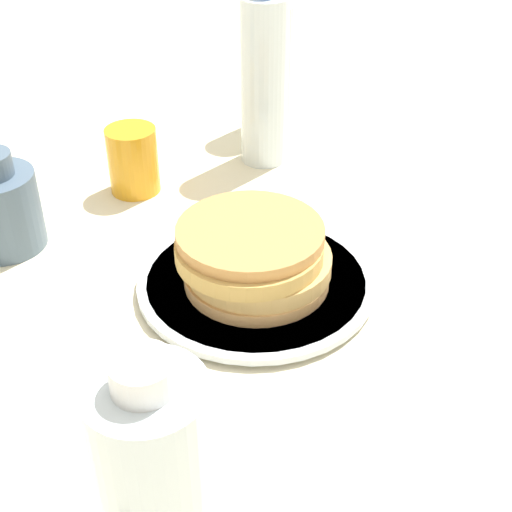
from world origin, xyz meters
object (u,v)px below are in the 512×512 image
at_px(plate, 256,282).
at_px(pancake_stack, 254,256).
at_px(water_bottle_far, 159,504).
at_px(water_bottle_near, 271,67).
at_px(water_bottle_mid, 264,81).
at_px(juice_glass, 133,160).

relative_size(plate, pancake_stack, 1.56).
relative_size(pancake_stack, water_bottle_far, 0.74).
relative_size(plate, water_bottle_far, 1.16).
height_order(plate, water_bottle_near, water_bottle_near).
height_order(plate, water_bottle_far, water_bottle_far).
distance_m(plate, water_bottle_far, 0.35).
bearing_deg(water_bottle_mid, juice_glass, 142.00).
bearing_deg(water_bottle_near, water_bottle_far, -161.78).
bearing_deg(water_bottle_mid, water_bottle_far, -161.76).
bearing_deg(juice_glass, water_bottle_far, -145.46).
xyz_separation_m(juice_glass, water_bottle_near, (0.24, -0.08, 0.05)).
bearing_deg(plate, juice_glass, 61.11).
height_order(plate, water_bottle_mid, water_bottle_mid).
bearing_deg(plate, water_bottle_near, 21.15).
distance_m(water_bottle_near, water_bottle_far, 0.73).
bearing_deg(water_bottle_mid, pancake_stack, -158.16).
xyz_separation_m(pancake_stack, juice_glass, (0.13, 0.22, -0.00)).
xyz_separation_m(water_bottle_mid, water_bottle_far, (-0.59, -0.20, -0.01)).
bearing_deg(water_bottle_far, plate, 14.80).
distance_m(water_bottle_mid, water_bottle_far, 0.63).
xyz_separation_m(plate, water_bottle_mid, (0.27, 0.11, 0.10)).
xyz_separation_m(pancake_stack, water_bottle_near, (0.37, 0.14, 0.05)).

